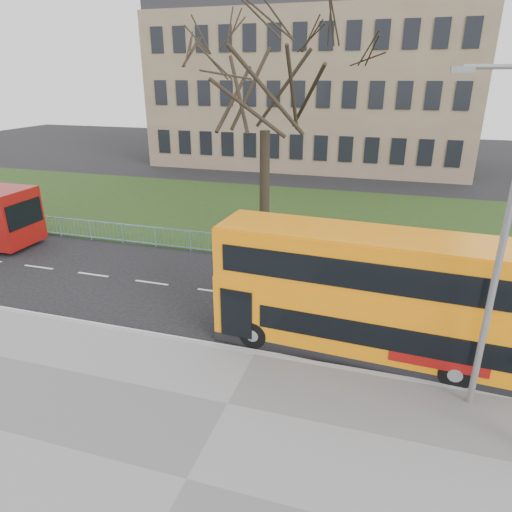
% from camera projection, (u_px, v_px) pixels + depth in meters
% --- Properties ---
extents(ground, '(120.00, 120.00, 0.00)m').
position_uv_depth(ground, '(268.00, 332.00, 16.16)').
color(ground, black).
rests_on(ground, ground).
extents(pavement, '(80.00, 10.50, 0.12)m').
position_uv_depth(pavement, '(187.00, 481.00, 10.13)').
color(pavement, slate).
rests_on(pavement, ground).
extents(kerb, '(80.00, 0.20, 0.14)m').
position_uv_depth(kerb, '(255.00, 354.00, 14.75)').
color(kerb, gray).
rests_on(kerb, ground).
extents(grass_verge, '(80.00, 15.40, 0.08)m').
position_uv_depth(grass_verge, '(328.00, 219.00, 28.87)').
color(grass_verge, '#203513').
rests_on(grass_verge, ground).
extents(guard_railing, '(40.00, 0.12, 1.10)m').
position_uv_depth(guard_railing, '(305.00, 253.00, 21.83)').
color(guard_railing, '#71A8C9').
rests_on(guard_railing, ground).
extents(bare_tree, '(9.55, 9.55, 13.64)m').
position_uv_depth(bare_tree, '(265.00, 109.00, 23.33)').
color(bare_tree, black).
rests_on(bare_tree, grass_verge).
extents(civic_building, '(30.00, 15.00, 14.00)m').
position_uv_depth(civic_building, '(314.00, 91.00, 46.08)').
color(civic_building, '#78614C').
rests_on(civic_building, ground).
extents(yellow_bus, '(9.69, 2.82, 4.01)m').
position_uv_depth(yellow_bus, '(367.00, 292.00, 14.28)').
color(yellow_bus, orange).
rests_on(yellow_bus, ground).
extents(street_lamp, '(1.82, 0.31, 8.56)m').
position_uv_depth(street_lamp, '(498.00, 240.00, 10.81)').
color(street_lamp, gray).
rests_on(street_lamp, pavement).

